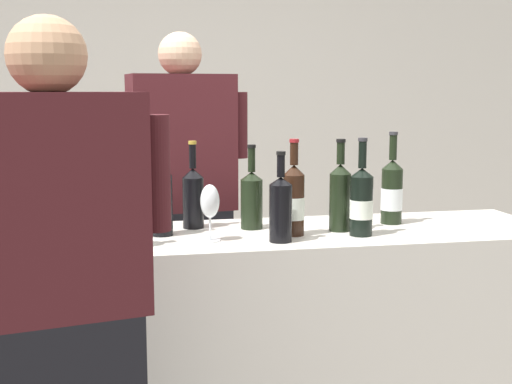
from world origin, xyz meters
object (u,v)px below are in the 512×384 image
at_px(wine_bottle_3, 361,201).
at_px(wine_bottle_4, 252,198).
at_px(wine_bottle_9, 117,210).
at_px(ice_bucket, 42,217).
at_px(wine_bottle_1, 294,200).
at_px(wine_bottle_7, 193,196).
at_px(person_server, 183,228).
at_px(wine_bottle_5, 392,192).
at_px(wine_bottle_2, 340,195).
at_px(wine_bottle_8, 281,207).
at_px(person_guest, 59,344).
at_px(wine_bottle_0, 161,199).
at_px(wine_glass, 210,204).

xyz_separation_m(wine_bottle_3, wine_bottle_4, (-0.36, 0.20, -0.01)).
relative_size(wine_bottle_3, wine_bottle_9, 1.04).
bearing_deg(ice_bucket, wine_bottle_1, 1.90).
height_order(wine_bottle_7, person_server, person_server).
distance_m(wine_bottle_5, wine_bottle_7, 0.77).
bearing_deg(ice_bucket, wine_bottle_3, -1.17).
distance_m(wine_bottle_1, wine_bottle_3, 0.24).
bearing_deg(wine_bottle_5, wine_bottle_9, -168.01).
distance_m(wine_bottle_2, wine_bottle_8, 0.29).
height_order(wine_bottle_2, person_server, person_server).
relative_size(wine_bottle_3, wine_bottle_4, 1.11).
relative_size(wine_bottle_2, person_guest, 0.21).
bearing_deg(wine_bottle_7, person_server, 89.73).
distance_m(wine_bottle_1, wine_bottle_7, 0.39).
bearing_deg(wine_bottle_1, ice_bucket, -178.10).
xyz_separation_m(wine_bottle_0, wine_bottle_2, (0.65, -0.05, 0.00)).
bearing_deg(wine_bottle_5, wine_bottle_1, -162.14).
distance_m(wine_bottle_4, person_guest, 1.00).
xyz_separation_m(wine_bottle_1, wine_bottle_3, (0.23, -0.05, -0.00)).
bearing_deg(ice_bucket, wine_bottle_0, 16.70).
relative_size(wine_bottle_0, person_guest, 0.22).
bearing_deg(ice_bucket, person_guest, -80.85).
distance_m(wine_bottle_0, wine_bottle_3, 0.71).
bearing_deg(wine_bottle_1, wine_bottle_2, 13.18).
bearing_deg(wine_bottle_1, wine_bottle_0, 169.02).
relative_size(wine_bottle_1, wine_bottle_4, 1.09).
height_order(wine_bottle_2, wine_bottle_8, wine_bottle_2).
height_order(wine_bottle_5, wine_glass, wine_bottle_5).
distance_m(wine_bottle_7, ice_bucket, 0.57).
distance_m(ice_bucket, person_guest, 0.61).
relative_size(wine_bottle_2, wine_bottle_7, 1.03).
bearing_deg(wine_bottle_4, wine_bottle_3, -28.76).
relative_size(wine_bottle_7, person_server, 0.20).
xyz_separation_m(wine_bottle_2, person_guest, (-0.95, -0.63, -0.26)).
bearing_deg(wine_bottle_0, person_server, 78.01).
bearing_deg(wine_bottle_3, wine_bottle_7, 156.22).
bearing_deg(wine_bottle_4, wine_bottle_8, -77.22).
bearing_deg(wine_bottle_9, wine_bottle_3, 2.23).
bearing_deg(wine_bottle_9, person_guest, -106.97).
height_order(wine_bottle_4, wine_bottle_5, wine_bottle_5).
relative_size(wine_bottle_2, ice_bucket, 1.49).
bearing_deg(wine_bottle_0, wine_bottle_5, 3.07).
height_order(wine_bottle_0, wine_bottle_3, wine_bottle_3).
bearing_deg(person_server, wine_bottle_0, -101.99).
relative_size(wine_bottle_0, wine_bottle_8, 1.11).
bearing_deg(wine_glass, wine_bottle_0, 141.02).
height_order(wine_bottle_8, person_server, person_server).
height_order(wine_bottle_5, wine_bottle_7, wine_bottle_5).
bearing_deg(wine_bottle_5, person_server, 144.00).
bearing_deg(wine_bottle_9, person_server, 70.15).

